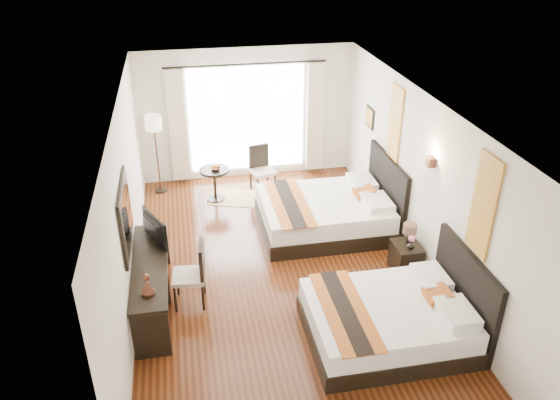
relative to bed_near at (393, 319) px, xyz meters
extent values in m
cube|color=#351609|center=(-1.21, 1.80, -0.32)|extent=(4.50, 7.50, 0.01)
cube|color=white|center=(-1.21, 1.80, 2.47)|extent=(4.50, 7.50, 0.02)
cube|color=silver|center=(1.03, 1.80, 1.08)|extent=(0.01, 7.50, 2.80)
cube|color=silver|center=(-3.46, 1.80, 1.08)|extent=(0.01, 7.50, 2.80)
cube|color=silver|center=(-1.21, 5.54, 1.08)|extent=(4.50, 0.01, 2.80)
cube|color=silver|center=(-1.21, -1.95, 1.08)|extent=(4.50, 0.01, 2.80)
cube|color=white|center=(-1.21, 5.53, 0.98)|extent=(2.40, 0.02, 2.20)
cube|color=white|center=(-1.21, 5.47, 0.98)|extent=(2.30, 0.02, 2.10)
cube|color=beige|center=(-2.66, 5.43, 0.96)|extent=(0.35, 0.14, 2.35)
cube|color=beige|center=(0.24, 5.43, 0.96)|extent=(0.35, 0.14, 2.35)
cube|color=#933615|center=(1.02, 0.00, 1.63)|extent=(0.03, 0.50, 1.35)
cube|color=#933615|center=(1.02, 2.97, 1.63)|extent=(0.03, 0.50, 1.35)
cube|color=#432318|center=(0.98, 1.44, 1.60)|extent=(0.10, 0.14, 0.14)
cube|color=black|center=(-3.43, 1.31, 1.23)|extent=(0.04, 1.25, 0.95)
cube|color=white|center=(-3.41, 1.31, 1.23)|extent=(0.01, 1.12, 0.82)
cube|color=black|center=(-0.11, 0.00, -0.19)|extent=(2.10, 1.64, 0.26)
cube|color=white|center=(-0.11, 0.00, 0.09)|extent=(2.04, 1.60, 0.31)
cube|color=black|center=(0.99, 0.00, 0.30)|extent=(0.08, 1.64, 1.23)
cube|color=#9D4819|center=(-0.70, 0.00, 0.25)|extent=(0.56, 1.70, 0.02)
cube|color=black|center=(-0.19, 2.97, -0.18)|extent=(2.27, 1.77, 0.28)
cube|color=white|center=(-0.19, 2.97, 0.12)|extent=(2.21, 1.73, 0.33)
cube|color=black|center=(0.99, 2.97, 0.35)|extent=(0.08, 1.77, 1.33)
cube|color=#9D4819|center=(-0.83, 2.97, 0.30)|extent=(0.61, 1.83, 0.02)
cube|color=black|center=(0.78, 1.44, -0.07)|extent=(0.41, 0.51, 0.49)
cylinder|color=black|center=(0.81, 1.49, 0.27)|extent=(0.09, 0.09, 0.18)
cylinder|color=#442E20|center=(0.81, 1.49, 0.44)|extent=(0.22, 0.22, 0.16)
imported|color=black|center=(0.79, 1.34, 0.24)|extent=(0.15, 0.15, 0.13)
cube|color=black|center=(-3.20, 1.31, 0.06)|extent=(0.50, 2.20, 0.76)
imported|color=black|center=(-3.18, 1.86, 0.66)|extent=(0.42, 0.74, 0.45)
cube|color=beige|center=(-2.67, 1.28, 0.15)|extent=(0.52, 0.52, 0.06)
cube|color=black|center=(-2.47, 1.26, 0.43)|extent=(0.10, 0.44, 0.52)
cylinder|color=black|center=(-3.12, 5.10, -0.30)|extent=(0.25, 0.25, 0.03)
cylinder|color=#432318|center=(-3.12, 5.10, 0.41)|extent=(0.03, 0.03, 1.40)
cylinder|color=beige|center=(-3.12, 5.10, 1.19)|extent=(0.33, 0.33, 0.29)
cylinder|color=black|center=(-2.03, 4.50, 0.02)|extent=(0.58, 0.58, 0.67)
imported|color=#442918|center=(-2.00, 4.47, 0.38)|extent=(0.22, 0.22, 0.05)
cube|color=beige|center=(-1.03, 4.68, 0.13)|extent=(0.55, 0.55, 0.06)
cube|color=black|center=(-1.08, 4.88, 0.41)|extent=(0.42, 0.15, 0.50)
cube|color=tan|center=(-1.57, 4.48, -0.31)|extent=(1.32, 1.09, 0.01)
camera|label=1|loc=(-2.58, -5.36, 4.87)|focal=35.00mm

